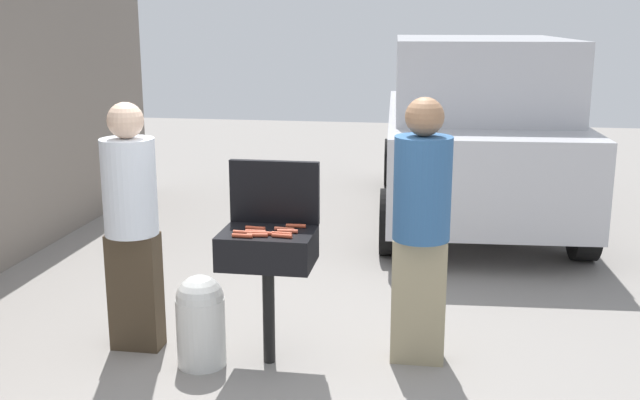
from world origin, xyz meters
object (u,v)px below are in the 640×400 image
hot_dog_1 (255,228)px  person_left (131,219)px  hot_dog_5 (242,236)px  hot_dog_7 (256,232)px  hot_dog_4 (257,235)px  hot_dog_8 (282,236)px  hot_dog_0 (282,234)px  hot_dog_3 (288,231)px  hot_dog_10 (284,229)px  hot_dog_9 (243,232)px  bbq_grill (268,253)px  hot_dog_6 (296,226)px  propane_tank (201,319)px  hot_dog_2 (263,233)px  person_right (421,222)px  parked_minivan (475,128)px

hot_dog_1 → person_left: person_left is taller
hot_dog_5 → hot_dog_7: bearing=60.6°
hot_dog_4 → hot_dog_8: bearing=3.8°
hot_dog_0 → hot_dog_3: size_ratio=1.00×
hot_dog_10 → person_left: (-1.06, 0.05, 0.01)m
hot_dog_8 → hot_dog_9: 0.26m
hot_dog_9 → bbq_grill: bearing=33.5°
hot_dog_10 → hot_dog_3: bearing=-57.1°
hot_dog_8 → hot_dog_10: bearing=96.2°
hot_dog_8 → hot_dog_7: bearing=160.3°
bbq_grill → hot_dog_5: bearing=-126.7°
bbq_grill → hot_dog_9: 0.22m
hot_dog_6 → propane_tank: hot_dog_6 is taller
hot_dog_5 → propane_tank: hot_dog_5 is taller
person_left → hot_dog_3: bearing=-6.4°
hot_dog_0 → hot_dog_3: bearing=68.3°
hot_dog_4 → hot_dog_7: bearing=111.3°
hot_dog_4 → propane_tank: size_ratio=0.21×
hot_dog_1 → hot_dog_3: same height
hot_dog_4 → person_left: person_left is taller
hot_dog_3 → person_left: size_ratio=0.08×
hot_dog_6 → person_left: bearing=-178.1°
propane_tank → bbq_grill: bearing=14.8°
hot_dog_3 → hot_dog_10: 0.06m
hot_dog_2 → hot_dog_4: bearing=-116.1°
hot_dog_0 → hot_dog_8: (0.01, -0.04, 0.00)m
hot_dog_1 → hot_dog_9: size_ratio=1.00×
person_left → person_right: person_right is taller
hot_dog_10 → propane_tank: hot_dog_10 is taller
hot_dog_5 → hot_dog_4: bearing=17.7°
propane_tank → person_right: bearing=12.1°
hot_dog_3 → hot_dog_9: size_ratio=1.00×
hot_dog_3 → hot_dog_8: (-0.01, -0.11, 0.00)m
hot_dog_0 → parked_minivan: parked_minivan is taller
hot_dog_6 → person_left: 1.12m
hot_dog_2 → hot_dog_5: 0.13m
hot_dog_2 → hot_dog_8: (0.13, -0.04, 0.00)m
hot_dog_5 → hot_dog_7: 0.12m
hot_dog_8 → person_left: (-1.07, 0.20, 0.01)m
hot_dog_1 → person_right: size_ratio=0.07×
hot_dog_6 → propane_tank: bearing=-158.8°
hot_dog_2 → hot_dog_5: same height
hot_dog_4 → hot_dog_7: same height
person_left → propane_tank: bearing=-21.6°
bbq_grill → hot_dog_9: hot_dog_9 is taller
hot_dog_1 → hot_dog_10: size_ratio=1.00×
hot_dog_2 → hot_dog_8: same height
hot_dog_7 → person_left: bearing=171.2°
person_left → bbq_grill: bearing=-6.1°
hot_dog_4 → hot_dog_6: same height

